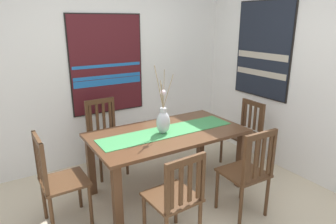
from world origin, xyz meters
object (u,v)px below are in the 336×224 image
Objects in this scene: chair_0 at (105,136)px; chair_1 at (248,172)px; chair_3 at (58,179)px; chair_4 at (244,132)px; centerpiece_vase at (163,120)px; dining_table at (167,140)px; chair_2 at (176,197)px; painting_on_back_wall at (107,65)px; painting_on_side_wall at (263,50)px.

chair_1 is at bearing -62.32° from chair_0.
chair_3 is (-0.78, -0.82, -0.00)m from chair_0.
centerpiece_vase is at bearing -177.96° from chair_4.
centerpiece_vase is at bearing -161.77° from dining_table.
chair_4 is at bearing 0.43° from chair_3.
chair_2 is 1.88m from chair_4.
dining_table is at bearing 18.23° from centerpiece_vase.
chair_4 is 2.09m from painting_on_back_wall.
chair_1 is 0.85m from chair_2.
chair_2 reaches higher than chair_4.
painting_on_side_wall is (1.86, -1.04, 0.19)m from painting_on_back_wall.
chair_4 is (1.67, 0.84, -0.01)m from chair_2.
chair_4 is (1.32, 0.05, -0.42)m from centerpiece_vase.
centerpiece_vase is 0.58× the size of painting_on_side_wall.
painting_on_side_wall is at bearing 5.97° from centerpiece_vase.
dining_table is at bearing 62.82° from chair_2.
chair_1 is (0.87, -1.66, -0.00)m from chair_0.
chair_2 is at bearing -113.83° from centerpiece_vase.
chair_1 is 0.72× the size of painting_on_back_wall.
chair_3 is at bearing -177.00° from painting_on_side_wall.
chair_2 is at bearing -45.74° from chair_3.
painting_on_back_wall is at bearing 150.85° from painting_on_side_wall.
centerpiece_vase reaches higher than chair_1.
chair_0 reaches higher than dining_table.
chair_3 is at bearing -129.91° from painting_on_back_wall.
painting_on_back_wall is (-0.16, 1.22, 0.47)m from centerpiece_vase.
dining_table is at bearing -79.09° from painting_on_back_wall.
chair_2 is 1.15m from chair_3.
chair_0 is (-0.44, 0.83, -0.13)m from dining_table.
chair_0 is at bearing -120.16° from painting_on_back_wall.
chair_3 is (-1.65, 0.84, -0.00)m from chair_1.
chair_2 is 0.95× the size of chair_3.
painting_on_side_wall reaches higher than chair_1.
dining_table is 1.26m from chair_4.
chair_0 is at bearing 90.83° from chair_2.
centerpiece_vase reaches higher than chair_2.
chair_0 is 0.96m from painting_on_back_wall.
painting_on_side_wall is at bearing 25.38° from chair_2.
dining_table is 0.95m from chair_0.
chair_0 reaches higher than chair_3.
chair_4 is at bearing 46.27° from chair_1.
chair_0 is at bearing 113.89° from centerpiece_vase.
chair_3 is 2.48m from chair_4.
chair_3 is 0.72× the size of painting_on_back_wall.
painting_on_side_wall is (2.86, 0.15, 1.05)m from chair_3.
chair_3 is at bearing 152.97° from chair_1.
centerpiece_vase is at bearing -82.44° from painting_on_back_wall.
chair_3 is at bearing -133.57° from chair_0.
centerpiece_vase reaches higher than dining_table.
chair_0 reaches higher than chair_2.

